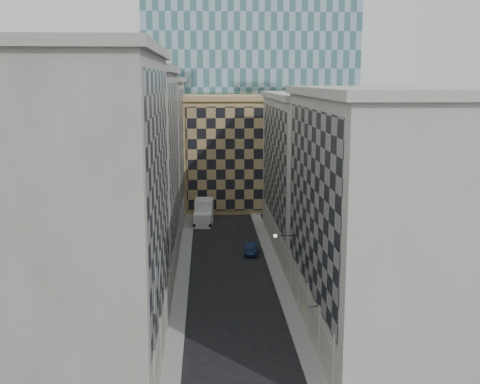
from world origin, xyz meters
name	(u,v)px	position (x,y,z in m)	size (l,w,h in m)	color
sidewalk_west	(182,277)	(-5.25, 30.00, 0.07)	(1.50, 100.00, 0.15)	#979892
sidewalk_east	(278,276)	(5.25, 30.00, 0.07)	(1.50, 100.00, 0.15)	#979892
bldg_left_a	(94,210)	(-10.88, 11.00, 11.82)	(10.80, 22.80, 23.70)	gray
bldg_left_b	(130,172)	(-10.88, 33.00, 11.32)	(10.80, 22.80, 22.70)	#99978E
bldg_left_c	(149,153)	(-10.88, 55.00, 10.83)	(10.80, 22.80, 21.70)	gray
bldg_right_a	(368,214)	(10.88, 15.00, 10.32)	(10.80, 26.80, 20.70)	#AFABA0
bldg_right_b	(312,171)	(10.89, 42.00, 9.85)	(10.80, 28.80, 19.70)	#AFABA0
tan_block	(233,151)	(2.00, 67.90, 9.44)	(16.80, 14.80, 18.80)	tan
church_tower	(219,49)	(0.00, 82.00, 26.95)	(7.20, 7.20, 51.50)	#2C2722
flagpoles_left	(157,280)	(-5.90, 6.00, 8.00)	(0.10, 6.33, 2.33)	gray
bracket_lamp	(277,236)	(4.38, 24.00, 6.20)	(1.98, 0.36, 0.36)	black
box_truck	(204,213)	(-2.97, 55.34, 1.54)	(3.05, 6.60, 3.53)	white
dark_car	(251,248)	(2.94, 38.86, 0.70)	(1.49, 4.28, 1.41)	#101D3D
shop_sign	(305,311)	(4.98, 10.37, 3.84)	(1.17, 0.61, 0.70)	black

